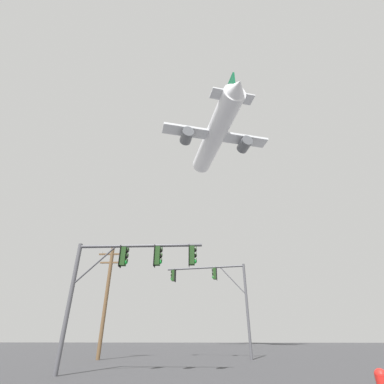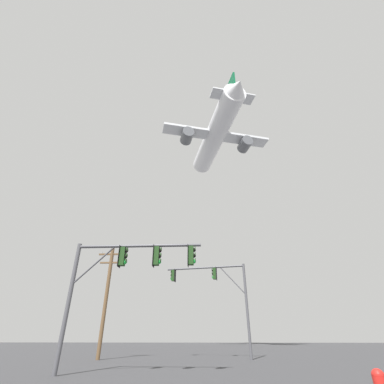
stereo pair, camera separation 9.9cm
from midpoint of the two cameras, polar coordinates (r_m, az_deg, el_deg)
The scene contains 4 objects.
signal_pole_near at distance 14.16m, azimuth -13.60°, elevation -15.13°, with size 6.29×0.49×5.65m.
signal_pole_far at distance 23.56m, azimuth 5.24°, elevation -18.91°, with size 6.48×1.40×6.75m.
utility_pole at distance 23.71m, azimuth -17.46°, elevation -19.80°, with size 2.20×0.28×8.03m.
airplane at distance 59.62m, azimuth 4.75°, elevation 11.57°, with size 22.39×28.98×7.96m.
Camera 1 is at (0.89, -6.20, 1.46)m, focal length 25.65 mm.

